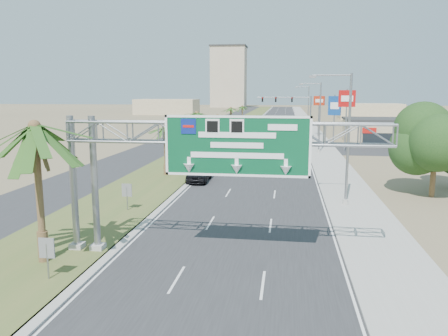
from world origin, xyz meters
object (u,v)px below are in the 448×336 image
Objects in this scene: sign_gantry at (207,143)px; palm_near at (34,127)px; car_left_lane at (199,173)px; car_mid_lane at (278,139)px; store_building at (400,132)px; pole_sign_red_far at (319,104)px; car_right_lane at (300,134)px; pole_sign_red_near at (347,102)px; car_far at (263,131)px; signal_mast at (300,113)px; pole_sign_blue at (335,108)px.

sign_gantry is 8.41m from palm_near.
car_left_lane is 33.50m from car_mid_lane.
pole_sign_red_far is at bearing 142.13° from store_building.
store_building is 18.07m from car_right_lane.
store_building is 16.66m from pole_sign_red_near.
sign_gantry is 3.37× the size of car_mid_lane.
car_left_lane is 0.87× the size of car_far.
palm_near is at bearing -102.66° from signal_mast.
palm_near reaches higher than signal_mast.
store_building is at bearing 48.04° from pole_sign_red_near.
sign_gantry is 52.74m from car_mid_lane.
pole_sign_red_near is (13.41, -24.18, 6.38)m from car_far.
pole_sign_blue is (4.77, -13.68, 5.40)m from car_right_lane.
signal_mast is (14.37, 63.97, -2.08)m from palm_near.
signal_mast is 11.07m from car_mid_lane.
sign_gantry reaches higher than car_mid_lane.
car_far is (-7.16, 6.44, -4.02)m from signal_mast.
signal_mast is at bearing -38.83° from car_far.
palm_near is 50.62m from pole_sign_red_near.
pole_sign_red_near reaches higher than sign_gantry.
pole_sign_red_far is (10.99, -2.31, 5.59)m from car_far.
sign_gantry is 2.03× the size of pole_sign_blue.
pole_sign_red_near is at bearing 54.67° from car_left_lane.
pole_sign_red_near is (6.25, -17.74, 2.35)m from signal_mast.
car_far is (3.51, 48.83, -0.02)m from car_left_lane.
pole_sign_red_near is at bearing -57.84° from car_far.
pole_sign_red_near is (12.48, 44.31, 1.14)m from sign_gantry.
palm_near is 70.50m from pole_sign_red_far.
car_left_lane is 45.06m from car_right_lane.
car_mid_lane is 16.65m from pole_sign_red_far.
pole_sign_red_far is (-1.27, 16.51, 0.22)m from pole_sign_blue.
store_building is at bearing 4.92° from car_mid_lane.
car_left_lane is at bearing -104.13° from signal_mast.
signal_mast reaches higher than car_left_lane.
pole_sign_red_far is at bearing 94.39° from pole_sign_blue.
sign_gantry is at bearing -86.07° from car_far.
pole_sign_blue is at bearing 69.33° from palm_near.
palm_near is (-8.14, -1.93, 0.87)m from sign_gantry.
palm_near reaches higher than car_far.
car_mid_lane is at bearing 140.74° from pole_sign_red_near.
car_left_lane is 48.96m from car_far.
pole_sign_red_near is at bearing -76.14° from car_right_lane.
car_left_lane is at bearing -124.46° from pole_sign_red_near.
pole_sign_red_near reaches higher than car_mid_lane.
palm_near is 1.68× the size of car_mid_lane.
signal_mast reaches higher than sign_gantry.
car_mid_lane is 10.64m from pole_sign_blue.
signal_mast is at bearing 109.40° from pole_sign_red_near.
car_far is 12.54m from pole_sign_red_far.
sign_gantry is at bearing -98.00° from car_mid_lane.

